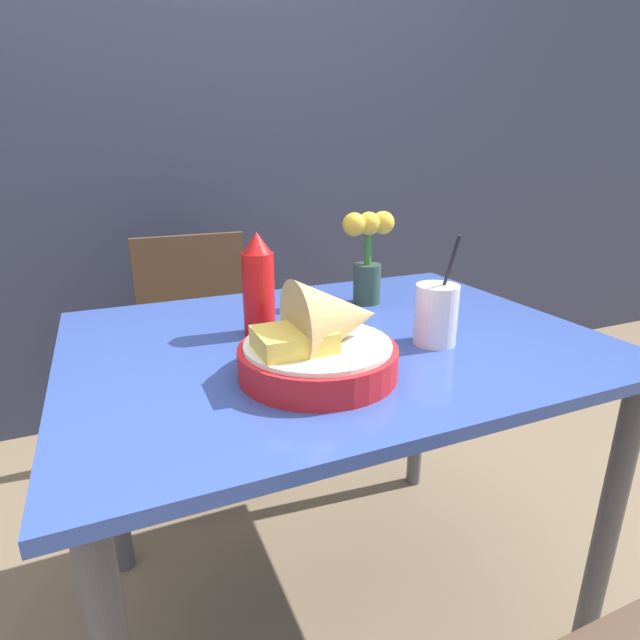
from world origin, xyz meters
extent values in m
plane|color=#7A664C|center=(0.00, 0.00, 0.00)|extent=(12.00, 12.00, 0.00)
cube|color=#2D334C|center=(0.00, 1.29, 1.30)|extent=(7.00, 0.06, 2.60)
cube|color=#334C9E|center=(0.00, 0.00, 0.75)|extent=(1.11, 0.84, 0.02)
cylinder|color=#4C4C51|center=(0.49, -0.36, 0.37)|extent=(0.05, 0.05, 0.74)
cylinder|color=#4C4C51|center=(-0.49, 0.36, 0.37)|extent=(0.05, 0.05, 0.74)
cylinder|color=#4C4C51|center=(0.49, 0.36, 0.37)|extent=(0.05, 0.05, 0.74)
cylinder|color=#473323|center=(-0.34, 0.54, 0.22)|extent=(0.03, 0.03, 0.43)
cylinder|color=#473323|center=(0.02, 0.54, 0.22)|extent=(0.03, 0.03, 0.43)
cylinder|color=#473323|center=(-0.34, 0.90, 0.22)|extent=(0.03, 0.03, 0.43)
cylinder|color=#473323|center=(0.02, 0.90, 0.22)|extent=(0.03, 0.03, 0.43)
cube|color=#473323|center=(-0.16, 0.72, 0.44)|extent=(0.40, 0.40, 0.02)
cube|color=#473323|center=(-0.16, 0.91, 0.66)|extent=(0.40, 0.03, 0.41)
cylinder|color=red|center=(-0.11, -0.17, 0.79)|extent=(0.28, 0.28, 0.05)
cylinder|color=white|center=(-0.11, -0.17, 0.82)|extent=(0.26, 0.26, 0.01)
cone|color=tan|center=(-0.07, -0.17, 0.86)|extent=(0.16, 0.16, 0.16)
cube|color=#E5C14C|center=(-0.16, -0.18, 0.84)|extent=(0.13, 0.10, 0.04)
cylinder|color=red|center=(-0.14, 0.08, 0.85)|extent=(0.07, 0.07, 0.18)
cone|color=red|center=(-0.14, 0.08, 0.96)|extent=(0.06, 0.06, 0.04)
cylinder|color=silver|center=(0.17, -0.12, 0.83)|extent=(0.09, 0.09, 0.13)
cylinder|color=black|center=(0.17, -0.12, 0.82)|extent=(0.08, 0.08, 0.10)
cylinder|color=black|center=(0.19, -0.12, 0.88)|extent=(0.01, 0.08, 0.23)
cylinder|color=#2D4738|center=(0.19, 0.20, 0.81)|extent=(0.07, 0.07, 0.10)
cylinder|color=#33722D|center=(0.19, 0.20, 0.91)|extent=(0.02, 0.02, 0.09)
sphere|color=gold|center=(0.19, 0.20, 0.97)|extent=(0.06, 0.06, 0.06)
sphere|color=gold|center=(0.15, 0.20, 0.97)|extent=(0.06, 0.06, 0.06)
sphere|color=gold|center=(0.23, 0.20, 0.97)|extent=(0.06, 0.06, 0.06)
camera|label=1|loc=(-0.43, -0.92, 1.14)|focal=28.00mm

